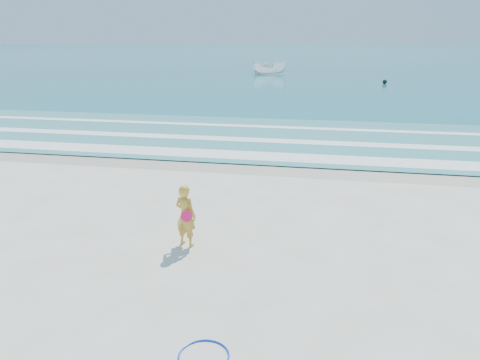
# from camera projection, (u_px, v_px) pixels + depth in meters

# --- Properties ---
(ground) EXTENTS (400.00, 400.00, 0.00)m
(ground) POSITION_uv_depth(u_px,v_px,m) (167.00, 285.00, 9.27)
(ground) COLOR silver
(ground) RESTS_ON ground
(wet_sand) EXTENTS (400.00, 2.40, 0.00)m
(wet_sand) POSITION_uv_depth(u_px,v_px,m) (246.00, 165.00, 17.70)
(wet_sand) COLOR #B2A893
(wet_sand) RESTS_ON ground
(ocean) EXTENTS (400.00, 190.00, 0.04)m
(ocean) POSITION_uv_depth(u_px,v_px,m) (320.00, 55.00, 107.63)
(ocean) COLOR #19727F
(ocean) RESTS_ON ground
(shallow) EXTENTS (400.00, 10.00, 0.01)m
(shallow) POSITION_uv_depth(u_px,v_px,m) (265.00, 137.00, 22.37)
(shallow) COLOR #59B7AD
(shallow) RESTS_ON ocean
(foam_near) EXTENTS (400.00, 1.40, 0.01)m
(foam_near) POSITION_uv_depth(u_px,v_px,m) (252.00, 156.00, 18.90)
(foam_near) COLOR white
(foam_near) RESTS_ON shallow
(foam_mid) EXTENTS (400.00, 0.90, 0.01)m
(foam_mid) POSITION_uv_depth(u_px,v_px,m) (262.00, 140.00, 21.62)
(foam_mid) COLOR white
(foam_mid) RESTS_ON shallow
(foam_far) EXTENTS (400.00, 0.60, 0.01)m
(foam_far) POSITION_uv_depth(u_px,v_px,m) (271.00, 127.00, 24.71)
(foam_far) COLOR white
(foam_far) RESTS_ON shallow
(hoop) EXTENTS (1.06, 1.06, 0.03)m
(hoop) POSITION_uv_depth(u_px,v_px,m) (204.00, 356.00, 7.21)
(hoop) COLOR #0B34CD
(hoop) RESTS_ON ground
(boat) EXTENTS (4.46, 2.32, 1.64)m
(boat) POSITION_uv_depth(u_px,v_px,m) (270.00, 68.00, 56.01)
(boat) COLOR white
(boat) RESTS_ON ocean
(buoy) EXTENTS (0.43, 0.43, 0.43)m
(buoy) POSITION_uv_depth(u_px,v_px,m) (385.00, 82.00, 45.79)
(buoy) COLOR black
(buoy) RESTS_ON ocean
(woman) EXTENTS (0.63, 0.52, 1.49)m
(woman) POSITION_uv_depth(u_px,v_px,m) (186.00, 216.00, 10.81)
(woman) COLOR gold
(woman) RESTS_ON ground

